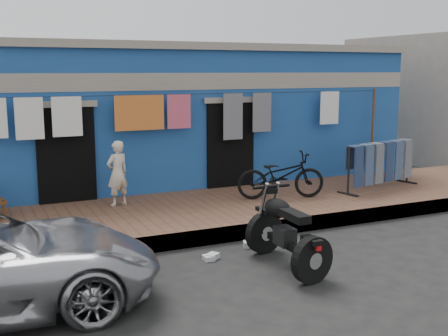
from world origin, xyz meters
TOP-DOWN VIEW (x-y plane):
  - ground at (0.00, 0.00)m, footprint 80.00×80.00m
  - sidewalk at (0.00, 3.00)m, footprint 28.00×3.00m
  - curb at (0.00, 1.55)m, footprint 28.00×0.10m
  - building at (-0.00, 6.99)m, footprint 12.20×5.20m
  - clothesline at (-0.72, 4.25)m, footprint 10.06×0.06m
  - seated_person at (-1.39, 3.78)m, footprint 0.52×0.43m
  - bicycle at (1.72, 3.01)m, footprint 1.85×1.07m
  - motorcycle at (0.11, 0.12)m, footprint 0.69×1.74m
  - jeans_rack at (4.13, 2.91)m, footprint 2.36×1.39m
  - litter_a at (-0.72, 0.87)m, footprint 0.24×0.23m
  - litter_b at (0.03, 1.15)m, footprint 0.20×0.22m
  - litter_c at (-0.79, 0.85)m, footprint 0.15×0.18m

SIDE VIEW (x-z plane):
  - ground at x=0.00m, z-range 0.00..0.00m
  - litter_c at x=-0.79m, z-range 0.00..0.07m
  - litter_a at x=-0.72m, z-range 0.00..0.08m
  - litter_b at x=0.03m, z-range 0.00..0.09m
  - sidewalk at x=0.00m, z-range 0.00..0.25m
  - curb at x=0.00m, z-range 0.00..0.25m
  - motorcycle at x=0.11m, z-range 0.00..1.11m
  - jeans_rack at x=4.13m, z-range 0.25..1.29m
  - bicycle at x=1.72m, z-range 0.25..1.38m
  - seated_person at x=-1.39m, z-range 0.25..1.49m
  - building at x=0.00m, z-range 0.01..3.37m
  - clothesline at x=-0.72m, z-range 0.77..2.87m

